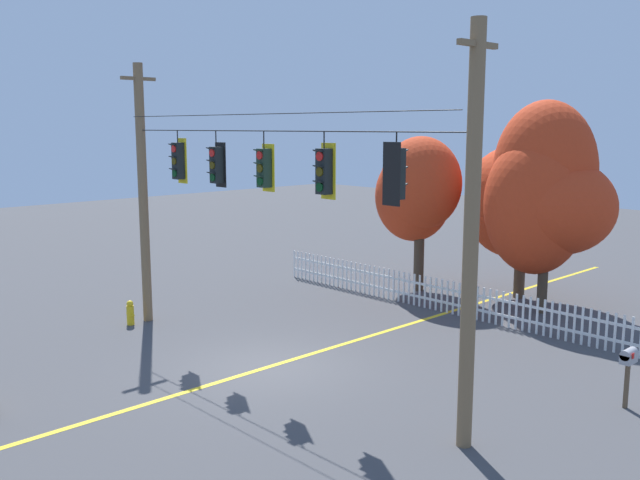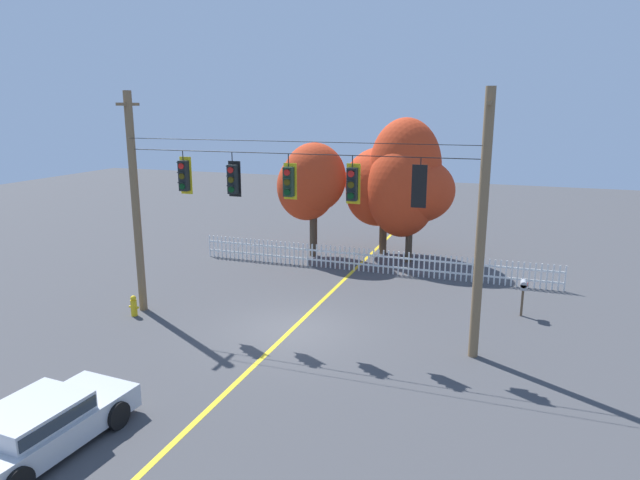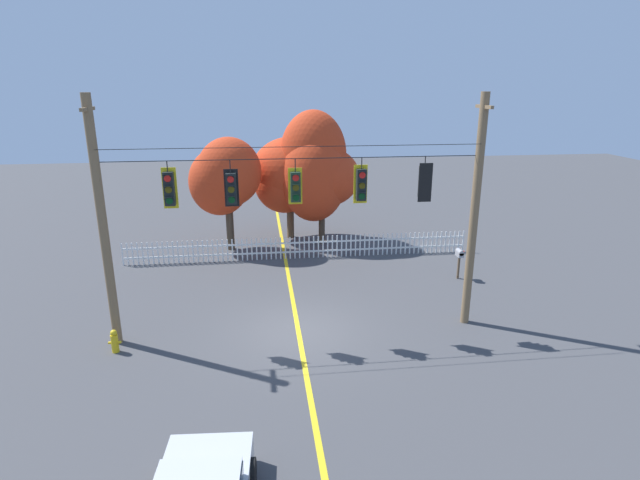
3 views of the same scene
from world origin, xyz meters
The scene contains 14 objects.
ground centered at (0.00, 0.00, 0.00)m, with size 80.00×80.00×0.00m, color #424244.
lane_centerline_stripe centered at (0.00, 0.00, 0.00)m, with size 0.16×36.00×0.01m, color gold.
signal_support_span centered at (0.00, 0.00, 3.94)m, with size 11.92×1.10×7.73m.
traffic_signal_northbound_primary centered at (-3.80, 0.01, 4.97)m, with size 0.43×0.38×1.46m.
traffic_signal_northbound_secondary centered at (-1.97, 0.01, 4.93)m, with size 0.43×0.38×1.45m.
traffic_signal_southbound_primary centered at (-0.02, 0.01, 4.93)m, with size 0.43×0.38×1.43m.
traffic_signal_westbound_side centered at (2.03, 0.01, 4.95)m, with size 0.43×0.38×1.46m.
traffic_signal_eastbound_side centered at (4.05, -0.01, 4.99)m, with size 0.43×0.38×1.42m.
white_picket_fence centered at (0.69, 7.39, 0.54)m, with size 16.22×0.06×1.07m.
autumn_maple_near_fence centered at (-2.75, 9.17, 3.66)m, with size 3.51×2.75×5.58m.
autumn_maple_mid centered at (0.45, 10.74, 3.42)m, with size 4.09×3.47×5.37m.
autumn_oak_far_east centered at (1.83, 9.92, 3.79)m, with size 4.06×3.48×6.75m.
fire_hydrant centered at (-5.74, -0.64, 0.37)m, with size 0.38×0.22×0.75m.
roadside_mailbox centered at (7.15, 3.95, 1.06)m, with size 0.25×0.44×1.31m.
Camera 1 is at (12.77, -10.27, 5.89)m, focal length 38.70 mm.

